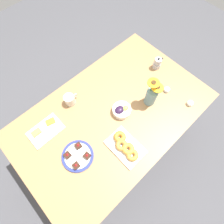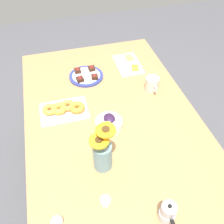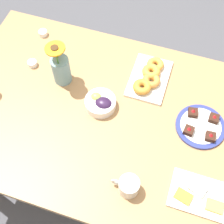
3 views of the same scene
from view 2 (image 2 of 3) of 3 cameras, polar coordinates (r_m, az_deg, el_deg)
ground_plane at (r=2.07m, az=-0.00°, el=-15.30°), size 6.00×6.00×0.00m
dining_table at (r=1.53m, az=-0.00°, el=-3.29°), size 1.60×1.00×0.74m
coffee_mug at (r=1.64m, az=9.16°, el=6.43°), size 0.12×0.09×0.09m
grape_bowl at (r=1.39m, az=-0.73°, el=-2.56°), size 0.15×0.15×0.07m
cheese_platter at (r=1.86m, az=3.76°, el=10.86°), size 0.26×0.17×0.03m
croissant_platter at (r=1.51m, az=-10.93°, el=0.67°), size 0.19×0.28×0.05m
jam_cup_honey at (r=1.16m, az=-1.50°, el=-19.65°), size 0.05×0.05×0.03m
jam_cup_berry at (r=1.15m, az=-12.47°, el=-23.41°), size 0.05×0.05×0.03m
dessert_plate at (r=1.75m, az=-5.92°, el=8.25°), size 0.23×0.23×0.05m
flower_vase at (r=1.19m, az=-2.17°, el=-9.60°), size 0.11×0.12×0.27m
moka_pot at (r=1.12m, az=12.59°, el=-21.53°), size 0.11×0.07×0.12m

